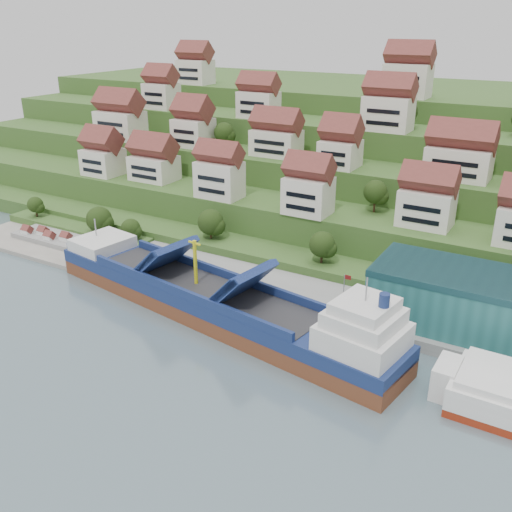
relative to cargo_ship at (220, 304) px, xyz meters
The scene contains 9 objects.
ground 4.04m from the cargo_ship, 18.91° to the right, with size 300.00×300.00×0.00m, color slate.
quay 26.51m from the cargo_ship, 32.57° to the left, with size 180.00×14.00×2.20m, color gray.
pebble_beach 56.92m from the cargo_ship, 168.61° to the left, with size 45.00×20.00×1.00m, color gray.
hillside 103.07m from the cargo_ship, 88.74° to the left, with size 260.00×128.00×31.00m.
hillside_village 61.41m from the cargo_ship, 84.94° to the left, with size 158.69×63.08×29.13m.
hillside_trees 47.50m from the cargo_ship, 91.06° to the left, with size 141.07×62.30×31.21m.
flagpole 22.67m from the cargo_ship, 24.35° to the left, with size 1.28×0.16×8.00m.
beach_huts 58.60m from the cargo_ship, behind, with size 14.40×3.70×2.20m.
cargo_ship is the anchor object (origin of this frame).
Camera 1 is at (50.28, -76.41, 51.83)m, focal length 40.00 mm.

